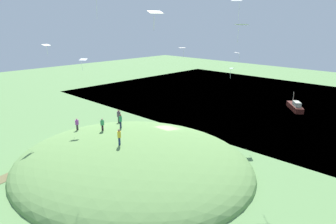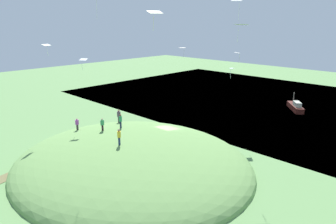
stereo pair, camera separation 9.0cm
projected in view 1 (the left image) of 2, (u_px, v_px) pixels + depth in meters
ground_plane at (168, 144)px, 41.01m from camera, size 160.00×160.00×0.00m
lake_water at (275, 103)px, 61.95m from camera, size 50.00×80.00×0.40m
grass_hill at (132, 164)px, 35.10m from camera, size 25.37×27.74×5.47m
boat_on_lake at (295, 107)px, 56.46m from camera, size 5.53×4.86×2.95m
person_near_shore at (119, 135)px, 33.12m from camera, size 0.39×0.39×1.79m
person_with_child at (102, 123)px, 38.18m from camera, size 0.49×0.49×1.61m
person_walking_path at (77, 123)px, 40.07m from camera, size 0.63×0.63×1.59m
person_on_hilltop at (119, 115)px, 42.87m from camera, size 0.63×0.63×1.86m
person_watching_kites at (120, 119)px, 39.04m from camera, size 0.44×0.44×1.84m
kite_0 at (46, 45)px, 39.75m from camera, size 1.24×1.03×1.50m
kite_1 at (237, 53)px, 42.14m from camera, size 1.21×1.18×1.45m
kite_2 at (237, 1)px, 33.40m from camera, size 1.36×1.36×2.11m
kite_3 at (83, 60)px, 40.03m from camera, size 1.07×1.15×1.57m
kite_4 at (231, 69)px, 46.86m from camera, size 0.78×0.57×1.59m
kite_5 at (155, 13)px, 19.91m from camera, size 1.07×0.89×1.26m
kite_6 at (182, 48)px, 55.34m from camera, size 1.42×1.27×1.66m
kite_7 at (242, 25)px, 28.10m from camera, size 0.99×1.28×1.63m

